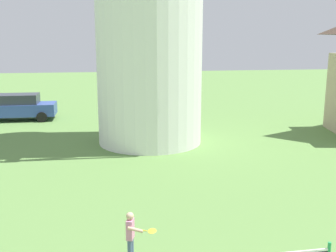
{
  "coord_description": "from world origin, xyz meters",
  "views": [
    {
      "loc": [
        -1.66,
        -3.58,
        4.51
      ],
      "look_at": [
        -0.32,
        4.14,
        2.85
      ],
      "focal_mm": 42.07,
      "sensor_mm": 36.0,
      "label": 1
    }
  ],
  "objects": [
    {
      "name": "player_far",
      "position": [
        -1.11,
        4.03,
        0.61
      ],
      "size": [
        0.65,
        0.61,
        1.07
      ],
      "color": "slate",
      "rests_on": "ground_plane"
    },
    {
      "name": "parked_car_blue",
      "position": [
        -6.51,
        20.61,
        0.81
      ],
      "size": [
        4.41,
        1.92,
        1.56
      ],
      "color": "#334C99",
      "rests_on": "ground_plane"
    }
  ]
}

